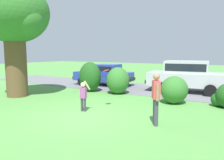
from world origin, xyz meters
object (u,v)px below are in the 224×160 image
(oak_tree_large, at_px, (16,18))
(parked_sedan, at_px, (105,74))
(frisbee, at_px, (106,71))
(adult_onlooker, at_px, (156,96))
(parked_suv, at_px, (186,75))
(child_thrower, at_px, (83,94))

(oak_tree_large, relative_size, parked_sedan, 1.36)
(frisbee, xyz_separation_m, adult_onlooker, (2.59, -0.95, -0.67))
(oak_tree_large, height_order, frisbee, oak_tree_large)
(frisbee, bearing_deg, parked_sedan, 123.82)
(parked_suv, xyz_separation_m, adult_onlooker, (0.55, -6.81, -0.09))
(oak_tree_large, distance_m, parked_sedan, 7.00)
(parked_sedan, distance_m, adult_onlooker, 9.14)
(parked_sedan, distance_m, parked_suv, 5.81)
(oak_tree_large, bearing_deg, adult_onlooker, -5.21)
(parked_sedan, xyz_separation_m, frisbee, (3.77, -5.62, 0.81))
(parked_suv, relative_size, adult_onlooker, 2.79)
(child_thrower, bearing_deg, oak_tree_large, 172.67)
(child_thrower, relative_size, adult_onlooker, 0.74)
(parked_suv, distance_m, frisbee, 6.23)
(parked_sedan, height_order, adult_onlooker, adult_onlooker)
(oak_tree_large, height_order, adult_onlooker, oak_tree_large)
(parked_sedan, bearing_deg, child_thrower, -63.60)
(parked_suv, bearing_deg, adult_onlooker, -85.37)
(parked_sedan, relative_size, child_thrower, 3.51)
(oak_tree_large, bearing_deg, frisbee, 1.99)
(parked_sedan, bearing_deg, frisbee, -56.18)
(parked_suv, distance_m, adult_onlooker, 6.83)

